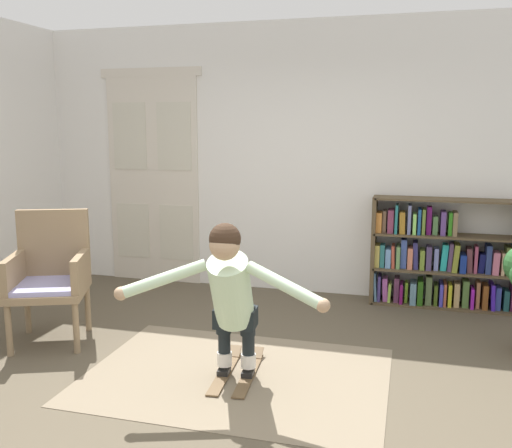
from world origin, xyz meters
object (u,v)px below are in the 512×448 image
at_px(person_skier, 230,290).
at_px(skis_pair, 237,371).
at_px(wicker_chair, 50,273).
at_px(bookshelf, 439,260).

bearing_deg(person_skier, skis_pair, 94.53).
bearing_deg(person_skier, wicker_chair, 165.54).
bearing_deg(skis_pair, bookshelf, 54.22).
distance_m(bookshelf, person_skier, 2.71).
height_order(bookshelf, person_skier, person_skier).
height_order(wicker_chair, skis_pair, wicker_chair).
bearing_deg(bookshelf, skis_pair, -125.78).
relative_size(wicker_chair, person_skier, 0.78).
height_order(wicker_chair, person_skier, person_skier).
bearing_deg(wicker_chair, bookshelf, 29.40).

